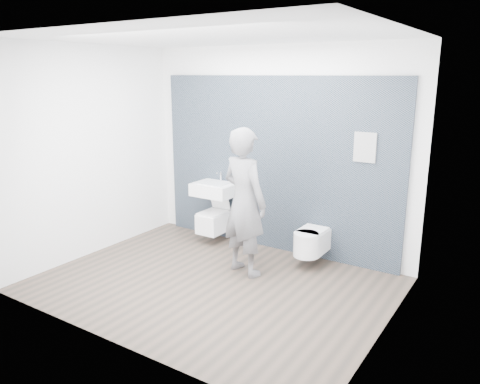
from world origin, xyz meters
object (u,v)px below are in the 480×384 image
Objects in this scene: toilet_square at (214,220)px; visitor at (244,202)px; toilet_rounded at (310,242)px; washbasin at (214,189)px.

visitor is at bearing -35.73° from toilet_square.
toilet_square is at bearing 178.18° from toilet_rounded.
washbasin reaches higher than toilet_rounded.
washbasin reaches higher than toilet_square.
visitor reaches higher than toilet_square.
toilet_square is (0.00, -0.01, -0.47)m from washbasin.
visitor is at bearing -36.29° from washbasin.
visitor is (0.97, -0.71, 0.11)m from washbasin.
washbasin is 1.20m from visitor.
toilet_square is at bearing -21.31° from visitor.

